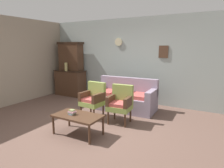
{
  "coord_description": "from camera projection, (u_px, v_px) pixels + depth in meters",
  "views": [
    {
      "loc": [
        2.47,
        -3.29,
        1.8
      ],
      "look_at": [
        0.02,
        1.04,
        0.85
      ],
      "focal_mm": 31.54,
      "sensor_mm": 36.0,
      "label": 1
    }
  ],
  "objects": [
    {
      "name": "book_stack_on_table",
      "position": [
        72.0,
        112.0,
        4.05
      ],
      "size": [
        0.16,
        0.11,
        0.1
      ],
      "color": "slate",
      "rests_on": "coffee_table"
    },
    {
      "name": "coffee_table",
      "position": [
        78.0,
        117.0,
        4.03
      ],
      "size": [
        1.0,
        0.56,
        0.42
      ],
      "color": "#472D1E",
      "rests_on": "ground"
    },
    {
      "name": "floral_couch",
      "position": [
        124.0,
        98.0,
        5.7
      ],
      "size": [
        1.83,
        0.87,
        0.9
      ],
      "color": "gray",
      "rests_on": "ground"
    },
    {
      "name": "wall_back_with_decor",
      "position": [
        136.0,
        61.0,
        6.34
      ],
      "size": [
        6.4,
        0.09,
        2.7
      ],
      "color": "#939E99",
      "rests_on": "ground"
    },
    {
      "name": "armchair_near_cabinet",
      "position": [
        120.0,
        102.0,
        4.66
      ],
      "size": [
        0.56,
        0.54,
        0.9
      ],
      "color": "#849947",
      "rests_on": "ground"
    },
    {
      "name": "side_cabinet",
      "position": [
        70.0,
        83.0,
        7.37
      ],
      "size": [
        1.16,
        0.55,
        0.93
      ],
      "color": "#472D1E",
      "rests_on": "ground"
    },
    {
      "name": "cabinet_upper_hutch",
      "position": [
        71.0,
        56.0,
        7.25
      ],
      "size": [
        0.99,
        0.38,
        1.03
      ],
      "color": "#472D1E",
      "rests_on": "side_cabinet"
    },
    {
      "name": "armchair_row_middle",
      "position": [
        93.0,
        98.0,
        5.03
      ],
      "size": [
        0.56,
        0.53,
        0.9
      ],
      "color": "#849947",
      "rests_on": "ground"
    },
    {
      "name": "vase_on_cabinet",
      "position": [
        66.0,
        67.0,
        7.1
      ],
      "size": [
        0.11,
        0.11,
        0.3
      ],
      "primitive_type": "cylinder",
      "color": "tan",
      "rests_on": "side_cabinet"
    },
    {
      "name": "ground_plane",
      "position": [
        88.0,
        129.0,
        4.34
      ],
      "size": [
        7.68,
        7.68,
        0.0
      ],
      "primitive_type": "plane",
      "color": "brown"
    }
  ]
}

